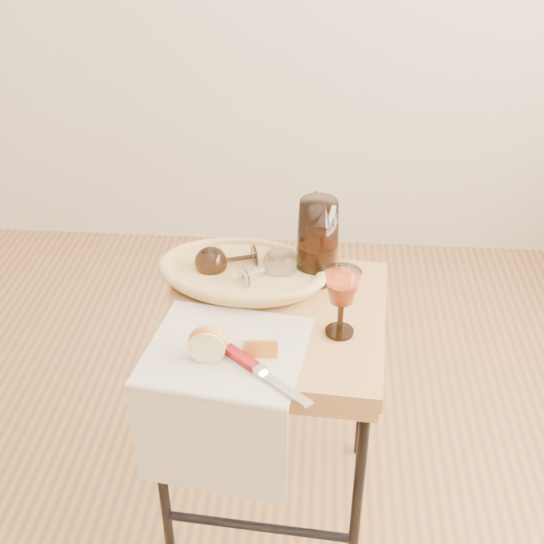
# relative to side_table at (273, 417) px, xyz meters

# --- Properties ---
(side_table) EXTENTS (0.54, 0.54, 0.64)m
(side_table) POSITION_rel_side_table_xyz_m (0.00, 0.00, 0.00)
(side_table) COLOR brown
(side_table) RESTS_ON floor
(tea_towel) EXTENTS (0.36, 0.33, 0.01)m
(tea_towel) POSITION_rel_side_table_xyz_m (-0.09, -0.14, 0.32)
(tea_towel) COLOR silver
(tea_towel) RESTS_ON side_table
(bread_basket) EXTENTS (0.38, 0.28, 0.04)m
(bread_basket) POSITION_rel_side_table_xyz_m (-0.08, 0.12, 0.34)
(bread_basket) COLOR tan
(bread_basket) RESTS_ON side_table
(goblet_lying_a) EXTENTS (0.15, 0.12, 0.08)m
(goblet_lying_a) POSITION_rel_side_table_xyz_m (-0.11, 0.13, 0.37)
(goblet_lying_a) COLOR #331D12
(goblet_lying_a) RESTS_ON bread_basket
(goblet_lying_b) EXTENTS (0.15, 0.15, 0.08)m
(goblet_lying_b) POSITION_rel_side_table_xyz_m (-0.03, 0.10, 0.37)
(goblet_lying_b) COLOR white
(goblet_lying_b) RESTS_ON bread_basket
(pitcher) EXTENTS (0.19, 0.25, 0.24)m
(pitcher) POSITION_rel_side_table_xyz_m (0.09, 0.15, 0.42)
(pitcher) COLOR black
(pitcher) RESTS_ON side_table
(wine_goblet) EXTENTS (0.08, 0.08, 0.16)m
(wine_goblet) POSITION_rel_side_table_xyz_m (0.15, -0.06, 0.40)
(wine_goblet) COLOR white
(wine_goblet) RESTS_ON side_table
(apple_half) EXTENTS (0.08, 0.04, 0.07)m
(apple_half) POSITION_rel_side_table_xyz_m (-0.12, -0.17, 0.36)
(apple_half) COLOR red
(apple_half) RESTS_ON tea_towel
(apple_wedge) EXTENTS (0.06, 0.04, 0.04)m
(apple_wedge) POSITION_rel_side_table_xyz_m (-0.02, -0.15, 0.35)
(apple_wedge) COLOR beige
(apple_wedge) RESTS_ON tea_towel
(table_knife) EXTENTS (0.19, 0.17, 0.02)m
(table_knife) POSITION_rel_side_table_xyz_m (-0.00, -0.22, 0.33)
(table_knife) COLOR silver
(table_knife) RESTS_ON tea_towel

